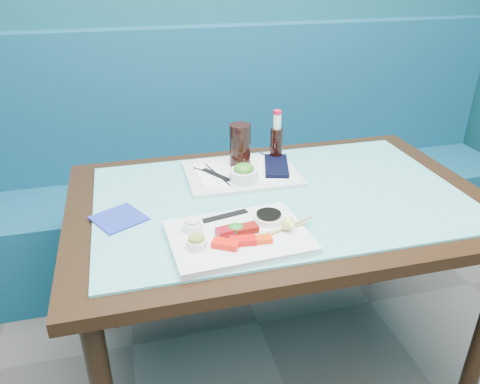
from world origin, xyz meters
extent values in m
cube|color=navy|center=(0.00, 2.22, 0.23)|extent=(3.00, 0.55, 0.45)
cube|color=navy|center=(0.00, 2.44, 0.70)|extent=(3.00, 0.12, 0.95)
cube|color=black|center=(0.00, 1.45, 0.73)|extent=(1.40, 0.90, 0.04)
cylinder|color=black|center=(-0.62, 1.82, 0.35)|extent=(0.06, 0.06, 0.71)
cylinder|color=black|center=(0.62, 1.82, 0.35)|extent=(0.06, 0.06, 0.71)
cube|color=#5DBAB9|center=(0.00, 1.45, 0.75)|extent=(1.22, 0.76, 0.01)
cube|color=white|center=(-0.20, 1.22, 0.77)|extent=(0.40, 0.30, 0.02)
cube|color=#FF180A|center=(-0.25, 1.16, 0.79)|extent=(0.08, 0.07, 0.02)
cube|color=red|center=(-0.20, 1.17, 0.79)|extent=(0.08, 0.04, 0.02)
cube|color=#FF3F0A|center=(-0.15, 1.16, 0.79)|extent=(0.06, 0.03, 0.01)
cube|color=maroon|center=(-0.23, 1.22, 0.79)|extent=(0.07, 0.05, 0.02)
cube|color=maroon|center=(-0.18, 1.22, 0.79)|extent=(0.07, 0.05, 0.02)
ellipsoid|color=#1C7A1D|center=(-0.21, 1.23, 0.79)|extent=(0.06, 0.06, 0.03)
cylinder|color=white|center=(-0.33, 1.18, 0.79)|extent=(0.07, 0.07, 0.02)
cylinder|color=olive|center=(-0.33, 1.18, 0.81)|extent=(0.05, 0.05, 0.01)
cylinder|color=white|center=(-0.32, 1.27, 0.79)|extent=(0.07, 0.07, 0.02)
cylinder|color=beige|center=(-0.32, 1.27, 0.81)|extent=(0.05, 0.05, 0.01)
cylinder|color=white|center=(-0.10, 1.27, 0.79)|extent=(0.12, 0.12, 0.02)
cylinder|color=black|center=(-0.10, 1.27, 0.80)|extent=(0.08, 0.08, 0.01)
cone|color=#F3F273|center=(-0.06, 1.19, 0.80)|extent=(0.05, 0.05, 0.04)
cube|color=black|center=(-0.22, 1.32, 0.78)|extent=(0.15, 0.05, 0.00)
cylinder|color=#A0854B|center=(-0.09, 1.20, 0.78)|extent=(0.20, 0.04, 0.01)
cylinder|color=tan|center=(-0.08, 1.20, 0.78)|extent=(0.23, 0.11, 0.01)
cube|color=silver|center=(-0.09, 1.64, 0.77)|extent=(0.40, 0.30, 0.01)
cube|color=white|center=(-0.09, 1.64, 0.77)|extent=(0.32, 0.23, 0.00)
cylinder|color=silver|center=(-0.10, 1.56, 0.79)|extent=(0.13, 0.13, 0.04)
ellipsoid|color=#37841E|center=(-0.10, 1.56, 0.82)|extent=(0.08, 0.08, 0.04)
cylinder|color=black|center=(-0.08, 1.69, 0.85)|extent=(0.09, 0.09, 0.16)
cube|color=black|center=(0.05, 1.64, 0.78)|extent=(0.14, 0.21, 0.02)
cylinder|color=silver|center=(0.04, 1.74, 0.78)|extent=(0.04, 0.09, 0.01)
cylinder|color=black|center=(-0.19, 1.63, 0.78)|extent=(0.13, 0.17, 0.01)
cylinder|color=black|center=(-0.18, 1.63, 0.78)|extent=(0.05, 0.20, 0.01)
cube|color=black|center=(-0.18, 1.63, 0.77)|extent=(0.10, 0.13, 0.00)
cylinder|color=black|center=(0.07, 1.72, 0.83)|extent=(0.05, 0.05, 0.14)
cylinder|color=white|center=(0.07, 1.72, 0.92)|extent=(0.03, 0.03, 0.06)
cylinder|color=red|center=(0.07, 1.72, 0.96)|extent=(0.03, 0.03, 0.01)
cube|color=navy|center=(-0.53, 1.42, 0.76)|extent=(0.19, 0.19, 0.01)
camera|label=1|loc=(-0.48, 0.13, 1.49)|focal=35.00mm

